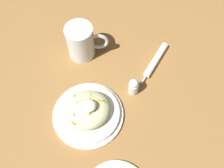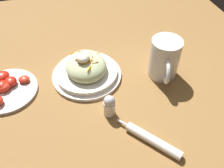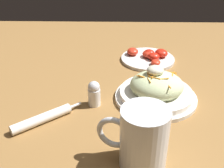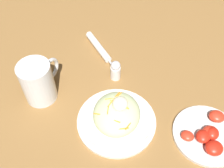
% 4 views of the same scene
% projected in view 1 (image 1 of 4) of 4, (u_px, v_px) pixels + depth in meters
% --- Properties ---
extents(ground_plane, '(1.43, 1.43, 0.00)m').
position_uv_depth(ground_plane, '(108.00, 111.00, 0.85)').
color(ground_plane, olive).
extents(salad_plate, '(0.23, 0.23, 0.10)m').
position_uv_depth(salad_plate, '(88.00, 112.00, 0.81)').
color(salad_plate, white).
rests_on(salad_plate, ground_plane).
extents(beer_mug, '(0.15, 0.10, 0.14)m').
position_uv_depth(beer_mug, '(81.00, 43.00, 0.91)').
color(beer_mug, white).
rests_on(beer_mug, ground_plane).
extents(napkin_roll, '(0.16, 0.14, 0.03)m').
position_uv_depth(napkin_roll, '(156.00, 60.00, 0.93)').
color(napkin_roll, white).
rests_on(napkin_roll, ground_plane).
extents(salt_shaker, '(0.03, 0.03, 0.07)m').
position_uv_depth(salt_shaker, '(134.00, 86.00, 0.85)').
color(salt_shaker, white).
rests_on(salt_shaker, ground_plane).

